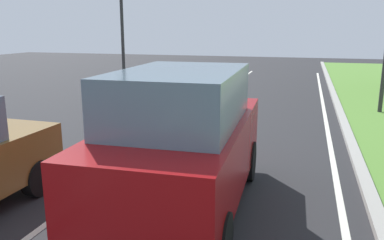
# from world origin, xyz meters

# --- Properties ---
(ground_plane) EXTENTS (60.00, 60.00, 0.00)m
(ground_plane) POSITION_xyz_m (0.00, 14.00, 0.00)
(ground_plane) COLOR #262628
(lane_line_center) EXTENTS (0.12, 32.00, 0.01)m
(lane_line_center) POSITION_xyz_m (-0.70, 14.00, 0.00)
(lane_line_center) COLOR silver
(lane_line_center) RESTS_ON ground
(lane_line_right_edge) EXTENTS (0.12, 32.00, 0.01)m
(lane_line_right_edge) POSITION_xyz_m (3.60, 14.00, 0.00)
(lane_line_right_edge) COLOR silver
(lane_line_right_edge) RESTS_ON ground
(curb_right) EXTENTS (0.24, 48.00, 0.12)m
(curb_right) POSITION_xyz_m (4.10, 14.00, 0.06)
(curb_right) COLOR #9E9B93
(curb_right) RESTS_ON ground
(car_suv_ahead) EXTENTS (2.09, 4.56, 2.28)m
(car_suv_ahead) POSITION_xyz_m (1.13, 8.62, 1.17)
(car_suv_ahead) COLOR maroon
(car_suv_ahead) RESTS_ON ground
(traffic_light_overhead_left) EXTENTS (0.32, 0.50, 5.28)m
(traffic_light_overhead_left) POSITION_xyz_m (-4.96, 18.92, 3.58)
(traffic_light_overhead_left) COLOR #2D2D2D
(traffic_light_overhead_left) RESTS_ON ground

